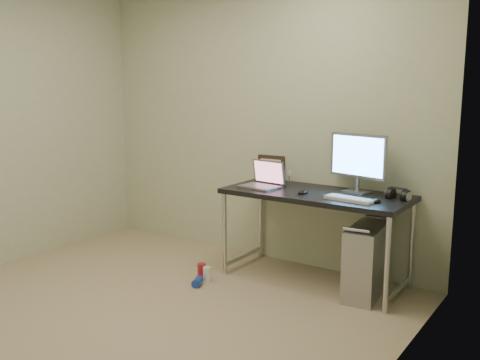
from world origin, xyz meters
The scene contains 18 objects.
floor centered at (0.00, 0.00, 0.00)m, with size 3.50×3.50×0.00m, color tan.
wall_back centered at (0.00, 1.75, 1.25)m, with size 3.50×0.02×2.50m, color beige.
wall_right centered at (1.75, 0.00, 1.25)m, with size 0.02×3.50×2.50m, color beige.
desk centered at (0.76, 1.42, 0.67)m, with size 1.49×0.65×0.75m.
tower_computer centered at (1.23, 1.37, 0.28)m, with size 0.29×0.55×0.58m.
cable_a centered at (1.18, 1.70, 0.40)m, with size 0.01×0.01×0.70m, color black.
cable_b centered at (1.27, 1.68, 0.38)m, with size 0.01×0.01×0.72m, color black.
can_red centered at (-0.04, 0.94, 0.06)m, with size 0.07×0.07×0.13m, color #B11D2C.
can_white centered at (0.04, 0.91, 0.06)m, with size 0.07×0.07×0.12m, color white.
can_blue centered at (0.04, 0.79, 0.03)m, with size 0.07×0.07×0.12m, color #1D3BB6.
laptop centered at (0.30, 1.37, 0.80)m, with size 0.34×0.29×0.22m.
monitor centered at (1.04, 1.58, 1.03)m, with size 0.50×0.19×0.47m.
keyboard centered at (1.11, 1.28, 0.76)m, with size 0.38×0.12×0.02m, color silver.
mouse_right centered at (1.29, 1.32, 0.77)m, with size 0.07×0.11×0.04m, color black.
mouse_left centered at (0.70, 1.32, 0.77)m, with size 0.07×0.11×0.04m, color black.
headphones centered at (1.39, 1.53, 0.78)m, with size 0.18×0.11×0.11m.
picture_frame centered at (0.15, 1.73, 0.86)m, with size 0.27×0.03×0.22m, color black.
webcam centered at (0.38, 1.66, 0.83)m, with size 0.04×0.03×0.11m.
Camera 1 is at (2.64, -2.39, 1.61)m, focal length 40.00 mm.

